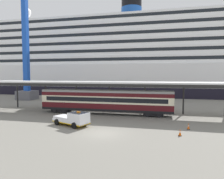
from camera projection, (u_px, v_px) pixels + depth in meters
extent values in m
plane|color=slate|center=(103.00, 133.00, 23.71)|extent=(400.00, 400.00, 0.00)
cube|color=black|center=(118.00, 89.00, 75.33)|extent=(132.89, 26.92, 3.00)
cube|color=white|center=(118.00, 75.00, 74.97)|extent=(132.89, 26.92, 7.00)
cube|color=white|center=(118.00, 62.00, 74.62)|extent=(122.26, 24.76, 2.67)
cube|color=black|center=(110.00, 59.00, 62.63)|extent=(116.94, 0.12, 0.96)
cube|color=white|center=(118.00, 55.00, 74.43)|extent=(117.37, 23.77, 2.67)
cube|color=black|center=(110.00, 50.00, 62.92)|extent=(112.27, 0.12, 0.96)
cube|color=white|center=(118.00, 47.00, 74.24)|extent=(112.48, 22.78, 2.67)
cube|color=black|center=(110.00, 42.00, 63.21)|extent=(107.59, 0.12, 0.96)
cube|color=white|center=(118.00, 40.00, 74.04)|extent=(107.59, 21.79, 2.67)
cube|color=black|center=(111.00, 33.00, 63.50)|extent=(102.91, 0.12, 0.96)
cube|color=white|center=(118.00, 32.00, 73.85)|extent=(102.70, 20.80, 2.67)
cube|color=black|center=(111.00, 25.00, 63.79)|extent=(98.23, 0.12, 0.96)
cube|color=white|center=(118.00, 24.00, 73.66)|extent=(97.81, 19.81, 2.67)
cube|color=black|center=(111.00, 17.00, 64.08)|extent=(93.55, 0.12, 0.96)
cylinder|color=black|center=(132.00, 7.00, 72.12)|extent=(6.97, 6.97, 9.14)
cylinder|color=#194799|center=(131.00, 12.00, 72.25)|extent=(7.18, 7.18, 2.74)
cylinder|color=white|center=(26.00, 22.00, 81.84)|extent=(1.00, 1.00, 3.23)
sphere|color=white|center=(26.00, 13.00, 81.58)|extent=(4.04, 4.04, 4.04)
cube|color=silver|center=(106.00, 82.00, 35.67)|extent=(45.74, 5.53, 0.25)
cube|color=black|center=(102.00, 85.00, 33.11)|extent=(45.74, 0.20, 0.50)
cylinder|color=black|center=(17.00, 95.00, 42.59)|extent=(0.28, 0.28, 5.30)
cylinder|color=black|center=(46.00, 95.00, 41.12)|extent=(0.28, 0.28, 5.30)
cylinder|color=black|center=(76.00, 96.00, 39.64)|extent=(0.28, 0.28, 5.30)
cylinder|color=black|center=(109.00, 97.00, 38.17)|extent=(0.28, 0.28, 5.30)
cylinder|color=black|center=(145.00, 98.00, 36.69)|extent=(0.28, 0.28, 5.30)
cylinder|color=black|center=(183.00, 99.00, 35.22)|extent=(0.28, 0.28, 5.30)
cube|color=black|center=(105.00, 109.00, 35.51)|extent=(22.61, 2.80, 0.40)
cube|color=#470F14|center=(105.00, 105.00, 35.47)|extent=(22.61, 2.80, 0.90)
cube|color=beige|center=(105.00, 99.00, 35.39)|extent=(22.61, 2.80, 1.20)
cube|color=black|center=(103.00, 100.00, 34.06)|extent=(20.80, 0.08, 0.72)
cube|color=#470F14|center=(105.00, 94.00, 35.33)|extent=(22.61, 2.80, 0.60)
cube|color=#9C9C9C|center=(105.00, 91.00, 35.29)|extent=(22.61, 2.69, 0.36)
cube|color=black|center=(62.00, 109.00, 37.38)|extent=(3.20, 2.35, 0.50)
cylinder|color=black|center=(54.00, 111.00, 36.44)|extent=(0.84, 0.12, 0.84)
cylinder|color=black|center=(64.00, 111.00, 36.04)|extent=(0.84, 0.12, 0.84)
cube|color=black|center=(153.00, 113.00, 33.71)|extent=(3.20, 2.35, 0.50)
cylinder|color=black|center=(147.00, 115.00, 32.77)|extent=(0.84, 0.12, 0.84)
cylinder|color=black|center=(159.00, 115.00, 32.36)|extent=(0.84, 0.12, 0.84)
cube|color=white|center=(71.00, 121.00, 27.52)|extent=(5.57, 3.87, 0.36)
cube|color=#F2B20C|center=(71.00, 122.00, 27.53)|extent=(5.58, 3.89, 0.12)
cube|color=white|center=(79.00, 117.00, 26.61)|extent=(2.86, 2.66, 1.10)
cube|color=#19232D|center=(79.00, 114.00, 26.59)|extent=(2.63, 2.51, 0.44)
cube|color=orange|center=(79.00, 112.00, 26.57)|extent=(0.59, 0.40, 0.16)
cube|color=white|center=(66.00, 117.00, 28.10)|extent=(3.43, 2.90, 0.36)
cylinder|color=black|center=(85.00, 123.00, 27.36)|extent=(0.83, 0.54, 0.80)
cylinder|color=black|center=(74.00, 126.00, 25.75)|extent=(0.83, 0.54, 0.80)
cylinder|color=black|center=(68.00, 119.00, 29.31)|extent=(0.83, 0.54, 0.80)
cylinder|color=black|center=(57.00, 122.00, 27.70)|extent=(0.83, 0.54, 0.80)
cube|color=black|center=(188.00, 129.00, 25.56)|extent=(0.36, 0.36, 0.04)
cone|color=#EA590F|center=(189.00, 126.00, 25.53)|extent=(0.30, 0.30, 0.74)
cylinder|color=white|center=(189.00, 126.00, 25.53)|extent=(0.17, 0.17, 0.10)
cube|color=black|center=(180.00, 136.00, 22.81)|extent=(0.36, 0.36, 0.04)
cone|color=#EA590F|center=(180.00, 132.00, 22.78)|extent=(0.30, 0.30, 0.72)
cylinder|color=white|center=(180.00, 132.00, 22.78)|extent=(0.17, 0.17, 0.10)
cube|color=#595960|center=(27.00, 95.00, 56.00)|extent=(4.40, 4.40, 2.40)
cube|color=blue|center=(25.00, 35.00, 54.84)|extent=(1.30, 1.30, 29.80)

